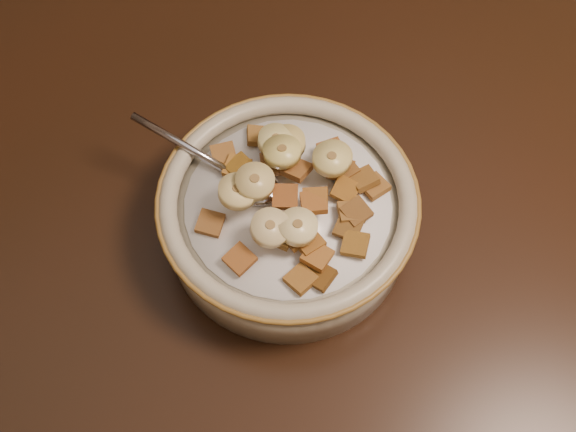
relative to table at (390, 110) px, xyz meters
name	(u,v)px	position (x,y,z in m)	size (l,w,h in m)	color
floor	(341,356)	(0.00, 0.00, -0.78)	(4.00, 4.50, 0.10)	#422816
table	(390,110)	(0.00, 0.00, 0.00)	(1.40, 0.90, 0.04)	black
cereal_bowl	(288,219)	(-0.16, -0.09, 0.04)	(0.21, 0.21, 0.05)	#B0AA8C
milk	(288,204)	(-0.16, -0.09, 0.07)	(0.17, 0.17, 0.00)	white
spoon	(253,185)	(-0.18, -0.06, 0.07)	(0.04, 0.05, 0.01)	#A2A5B2
cereal_square_0	(341,170)	(-0.11, -0.08, 0.08)	(0.02, 0.02, 0.01)	brown
cereal_square_1	(331,151)	(-0.11, -0.06, 0.08)	(0.02, 0.02, 0.01)	brown
cereal_square_2	(374,186)	(-0.09, -0.11, 0.07)	(0.02, 0.02, 0.01)	brown
cereal_square_3	(320,276)	(-0.17, -0.16, 0.07)	(0.02, 0.02, 0.01)	brown
cereal_square_4	(296,169)	(-0.14, -0.07, 0.09)	(0.02, 0.02, 0.01)	brown
cereal_square_5	(315,200)	(-0.14, -0.10, 0.09)	(0.02, 0.02, 0.01)	#8C5C1D
cereal_square_6	(314,203)	(-0.15, -0.11, 0.09)	(0.02, 0.02, 0.01)	brown
cereal_square_7	(344,169)	(-0.11, -0.08, 0.08)	(0.02, 0.02, 0.01)	brown
cereal_square_8	(309,242)	(-0.16, -0.13, 0.08)	(0.02, 0.02, 0.01)	brown
cereal_square_9	(237,167)	(-0.18, -0.04, 0.08)	(0.02, 0.02, 0.01)	#985519
cereal_square_10	(301,279)	(-0.18, -0.15, 0.07)	(0.02, 0.02, 0.01)	olive
cereal_square_11	(345,190)	(-0.12, -0.10, 0.08)	(0.02, 0.02, 0.01)	#915B17
cereal_square_12	(274,141)	(-0.15, -0.03, 0.08)	(0.02, 0.02, 0.01)	brown
cereal_square_13	(317,256)	(-0.16, -0.14, 0.08)	(0.02, 0.02, 0.01)	#915B1D
cereal_square_14	(281,236)	(-0.18, -0.12, 0.08)	(0.02, 0.02, 0.01)	brown
cereal_square_15	(224,155)	(-0.19, -0.02, 0.08)	(0.02, 0.02, 0.01)	brown
cereal_square_16	(259,136)	(-0.15, -0.02, 0.07)	(0.02, 0.02, 0.01)	brown
cereal_square_17	(273,164)	(-0.16, -0.06, 0.09)	(0.02, 0.02, 0.01)	brown
cereal_square_18	(351,212)	(-0.12, -0.12, 0.08)	(0.02, 0.02, 0.01)	brown
cereal_square_19	(285,197)	(-0.17, -0.09, 0.09)	(0.02, 0.02, 0.01)	#965023
cereal_square_20	(348,227)	(-0.13, -0.13, 0.08)	(0.02, 0.02, 0.01)	brown
cereal_square_21	(356,212)	(-0.12, -0.12, 0.08)	(0.02, 0.02, 0.01)	brown
cereal_square_22	(210,223)	(-0.23, -0.08, 0.08)	(0.02, 0.02, 0.01)	brown
cereal_square_23	(240,167)	(-0.18, -0.04, 0.08)	(0.02, 0.02, 0.01)	#895C16
cereal_square_24	(296,235)	(-0.17, -0.12, 0.08)	(0.02, 0.02, 0.01)	brown
cereal_square_25	(240,259)	(-0.22, -0.12, 0.08)	(0.02, 0.02, 0.01)	brown
cereal_square_26	(364,179)	(-0.10, -0.10, 0.08)	(0.02, 0.02, 0.01)	brown
cereal_square_27	(355,244)	(-0.13, -0.15, 0.08)	(0.02, 0.02, 0.01)	#8F5D1D
banana_slice_0	(333,158)	(-0.11, -0.08, 0.09)	(0.03, 0.03, 0.01)	#D7C86C
banana_slice_1	(277,141)	(-0.15, -0.04, 0.09)	(0.03, 0.03, 0.01)	#D2CA7D
banana_slice_2	(332,159)	(-0.12, -0.08, 0.10)	(0.03, 0.03, 0.01)	#FCE587
banana_slice_3	(298,227)	(-0.17, -0.12, 0.09)	(0.03, 0.03, 0.01)	#FBE0A1
banana_slice_4	(282,152)	(-0.15, -0.06, 0.10)	(0.03, 0.03, 0.01)	#DECC6C
banana_slice_5	(255,182)	(-0.18, -0.07, 0.10)	(0.03, 0.03, 0.01)	#DDCB77
banana_slice_6	(287,143)	(-0.14, -0.05, 0.09)	(0.03, 0.03, 0.01)	tan
banana_slice_7	(270,228)	(-0.19, -0.11, 0.10)	(0.03, 0.03, 0.01)	#CBBF83
banana_slice_8	(238,191)	(-0.20, -0.07, 0.10)	(0.03, 0.03, 0.01)	#F8E7A3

